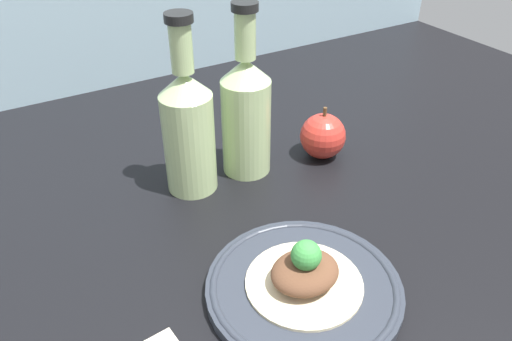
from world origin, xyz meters
TOP-DOWN VIEW (x-y plane):
  - ground_plane at (0.00, 0.00)cm, footprint 180.00×110.00cm
  - plate at (-0.67, -17.87)cm, footprint 23.64×23.64cm
  - plated_food at (-0.67, -17.87)cm, footprint 14.09×14.09cm
  - cider_bottle_left at (-2.92, 9.16)cm, footprint 7.73×7.73cm
  - cider_bottle_right at (6.83, 9.16)cm, footprint 7.73×7.73cm
  - apple at (19.88, 6.07)cm, footprint 7.71×7.71cm

SIDE VIEW (x-z plane):
  - ground_plane at x=0.00cm, z-range -4.00..0.00cm
  - plate at x=-0.67cm, z-range 0.05..1.74cm
  - plated_food at x=-0.67cm, z-range 0.11..6.63cm
  - apple at x=19.88cm, z-range -0.73..8.46cm
  - cider_bottle_left at x=-2.92cm, z-range -3.10..24.07cm
  - cider_bottle_right at x=6.83cm, z-range -3.10..24.07cm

